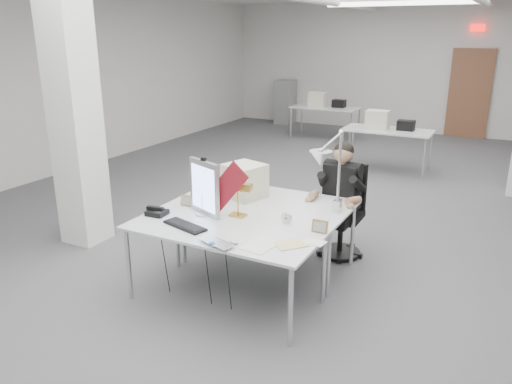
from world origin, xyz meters
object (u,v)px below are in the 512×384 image
(architect_lamp, at_px, (331,172))
(monitor, at_px, (204,188))
(bankers_lamp, at_px, (238,198))
(desk_phone, at_px, (157,213))
(office_chair, at_px, (342,209))
(beige_monitor, at_px, (245,181))
(laptop, at_px, (212,245))
(desk_main, at_px, (225,229))
(seated_person, at_px, (342,182))

(architect_lamp, bearing_deg, monitor, -143.39)
(bankers_lamp, height_order, desk_phone, bankers_lamp)
(office_chair, distance_m, beige_monitor, 1.16)
(laptop, distance_m, desk_phone, 0.96)
(monitor, height_order, architect_lamp, architect_lamp)
(architect_lamp, bearing_deg, bankers_lamp, -142.32)
(desk_main, bearing_deg, seated_person, 66.25)
(desk_main, relative_size, seated_person, 1.95)
(laptop, bearing_deg, office_chair, 93.56)
(bankers_lamp, bearing_deg, beige_monitor, 103.38)
(desk_main, distance_m, laptop, 0.42)
(architect_lamp, bearing_deg, beige_monitor, -175.97)
(desk_main, height_order, seated_person, seated_person)
(beige_monitor, bearing_deg, architect_lamp, 4.92)
(seated_person, relative_size, beige_monitor, 2.39)
(office_chair, height_order, architect_lamp, architect_lamp)
(office_chair, xyz_separation_m, seated_person, (0.00, -0.05, 0.33))
(seated_person, distance_m, bankers_lamp, 1.32)
(office_chair, distance_m, architect_lamp, 1.09)
(bankers_lamp, bearing_deg, laptop, -86.77)
(monitor, bearing_deg, seated_person, 73.53)
(monitor, bearing_deg, office_chair, 74.65)
(monitor, bearing_deg, bankers_lamp, 40.15)
(desk_main, distance_m, desk_phone, 0.76)
(office_chair, bearing_deg, monitor, -122.04)
(beige_monitor, relative_size, architect_lamp, 0.41)
(office_chair, bearing_deg, desk_main, -107.00)
(desk_main, height_order, architect_lamp, architect_lamp)
(bankers_lamp, bearing_deg, desk_main, -91.63)
(office_chair, xyz_separation_m, laptop, (-0.52, -1.91, 0.20))
(office_chair, xyz_separation_m, desk_phone, (-1.40, -1.52, 0.21))
(office_chair, distance_m, monitor, 1.68)
(bankers_lamp, bearing_deg, architect_lamp, 12.31)
(seated_person, relative_size, desk_phone, 4.96)
(architect_lamp, bearing_deg, office_chair, 115.59)
(seated_person, height_order, monitor, seated_person)
(office_chair, bearing_deg, bankers_lamp, -114.06)
(laptop, xyz_separation_m, desk_phone, (-0.88, 0.39, 0.01))
(laptop, height_order, desk_phone, desk_phone)
(seated_person, height_order, beige_monitor, seated_person)
(monitor, relative_size, laptop, 1.54)
(desk_phone, distance_m, beige_monitor, 1.03)
(beige_monitor, bearing_deg, desk_phone, -101.79)
(beige_monitor, bearing_deg, laptop, -56.05)
(laptop, relative_size, beige_monitor, 0.91)
(seated_person, relative_size, monitor, 1.70)
(monitor, xyz_separation_m, desk_phone, (-0.40, -0.24, -0.25))
(desk_main, distance_m, bankers_lamp, 0.39)
(desk_main, relative_size, architect_lamp, 1.92)
(monitor, bearing_deg, desk_phone, -126.14)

